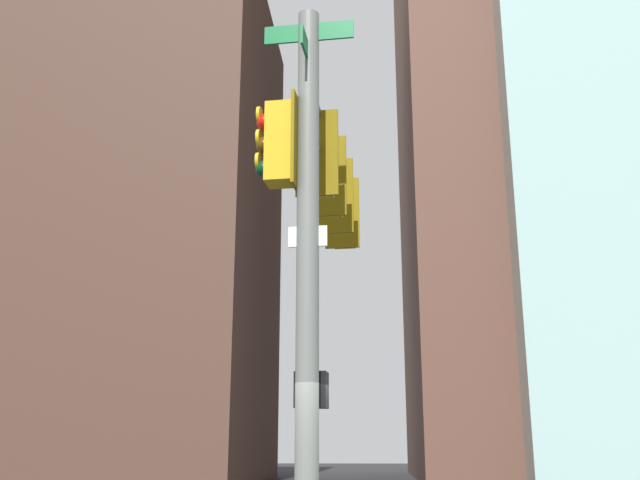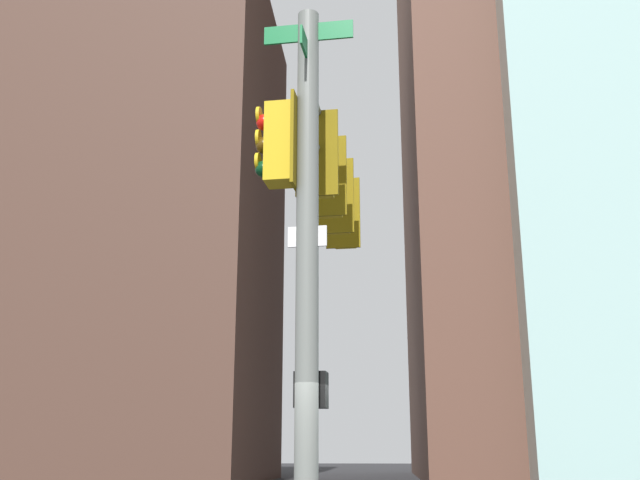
{
  "view_description": "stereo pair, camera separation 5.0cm",
  "coord_description": "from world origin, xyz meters",
  "views": [
    {
      "loc": [
        -8.62,
        -0.56,
        1.8
      ],
      "look_at": [
        0.43,
        0.14,
        4.36
      ],
      "focal_mm": 41.91,
      "sensor_mm": 36.0,
      "label": 1
    },
    {
      "loc": [
        -8.62,
        -0.61,
        1.8
      ],
      "look_at": [
        0.43,
        0.14,
        4.36
      ],
      "focal_mm": 41.91,
      "sensor_mm": 36.0,
      "label": 2
    }
  ],
  "objects": [
    {
      "name": "building_brick_nearside",
      "position": [
        44.15,
        -11.91,
        28.48
      ],
      "size": [
        25.67,
        18.17,
        56.97
      ],
      "primitive_type": "cube",
      "color": "brown",
      "rests_on": "ground_plane"
    },
    {
      "name": "signal_pole_assembly",
      "position": [
        0.62,
        0.17,
        4.76
      ],
      "size": [
        4.36,
        1.19,
        7.03
      ],
      "rotation": [
        0.0,
        0.0,
        6.2
      ],
      "color": "slate",
      "rests_on": "ground_plane"
    },
    {
      "name": "building_glass_tower",
      "position": [
        42.72,
        -19.67,
        31.98
      ],
      "size": [
        27.31,
        23.63,
        63.96
      ],
      "primitive_type": "cube",
      "color": "#9EC6C1",
      "rests_on": "ground_plane"
    },
    {
      "name": "building_brick_midblock",
      "position": [
        35.27,
        15.03,
        15.56
      ],
      "size": [
        17.31,
        17.23,
        31.13
      ],
      "primitive_type": "cube",
      "color": "#4C3328",
      "rests_on": "ground_plane"
    }
  ]
}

